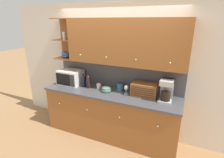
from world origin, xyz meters
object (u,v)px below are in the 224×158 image
at_px(wine_glass, 126,88).
at_px(microwave, 71,77).
at_px(storage_canister, 120,87).
at_px(mug, 99,86).
at_px(coffee_maker, 166,90).
at_px(bread_box, 144,89).
at_px(bowl_stack_on_counter, 106,89).
at_px(second_wine_bottle, 83,81).
at_px(wine_bottle, 89,81).

bearing_deg(wine_glass, microwave, 178.80).
distance_m(storage_canister, wine_glass, 0.19).
bearing_deg(mug, storage_canister, 6.81).
distance_m(wine_glass, coffee_maker, 0.72).
bearing_deg(bread_box, storage_canister, 177.25).
bearing_deg(bowl_stack_on_counter, storage_canister, 29.57).
bearing_deg(storage_canister, mug, -173.19).
bearing_deg(mug, second_wine_bottle, -172.10).
xyz_separation_m(wine_glass, bread_box, (0.33, 0.07, -0.00)).
distance_m(mug, bowl_stack_on_counter, 0.22).
height_order(microwave, coffee_maker, coffee_maker).
relative_size(wine_bottle, bowl_stack_on_counter, 1.65).
bearing_deg(mug, bread_box, 1.84).
relative_size(bowl_stack_on_counter, storage_canister, 1.20).
relative_size(wine_bottle, wine_glass, 1.82).
bearing_deg(bowl_stack_on_counter, second_wine_bottle, 176.19).
relative_size(microwave, bowl_stack_on_counter, 2.47).
height_order(mug, storage_canister, storage_canister).
xyz_separation_m(mug, bowl_stack_on_counter, (0.21, -0.08, -0.01)).
height_order(second_wine_bottle, wine_bottle, wine_bottle).
bearing_deg(coffee_maker, mug, 178.63).
xyz_separation_m(bread_box, coffee_maker, (0.39, -0.06, 0.08)).
bearing_deg(bowl_stack_on_counter, bread_box, 8.78).
height_order(bread_box, coffee_maker, coffee_maker).
height_order(storage_canister, bread_box, bread_box).
bearing_deg(bread_box, second_wine_bottle, -176.56).
bearing_deg(storage_canister, bread_box, -2.75).
height_order(microwave, storage_canister, microwave).
bearing_deg(mug, microwave, -178.84).
bearing_deg(wine_glass, mug, 176.16).
height_order(microwave, wine_bottle, wine_bottle).
height_order(microwave, bread_box, microwave).
relative_size(microwave, mug, 4.76).
xyz_separation_m(microwave, bread_box, (1.61, 0.04, -0.03)).
height_order(second_wine_bottle, bread_box, second_wine_bottle).
relative_size(microwave, coffee_maker, 1.26).
distance_m(wine_bottle, bowl_stack_on_counter, 0.43).
xyz_separation_m(bowl_stack_on_counter, storage_canister, (0.24, 0.14, 0.04)).
height_order(second_wine_bottle, coffee_maker, coffee_maker).
height_order(second_wine_bottle, bowl_stack_on_counter, second_wine_bottle).
xyz_separation_m(bowl_stack_on_counter, bread_box, (0.72, 0.11, 0.07)).
relative_size(microwave, storage_canister, 2.96).
xyz_separation_m(bowl_stack_on_counter, coffee_maker, (1.11, 0.05, 0.15)).
distance_m(wine_bottle, storage_canister, 0.66).
xyz_separation_m(second_wine_bottle, wine_bottle, (0.13, -0.01, 0.01)).
bearing_deg(storage_canister, microwave, -176.58).
height_order(bowl_stack_on_counter, bread_box, bread_box).
relative_size(mug, storage_canister, 0.62).
distance_m(microwave, bowl_stack_on_counter, 0.89).
xyz_separation_m(microwave, storage_canister, (1.12, 0.07, -0.07)).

